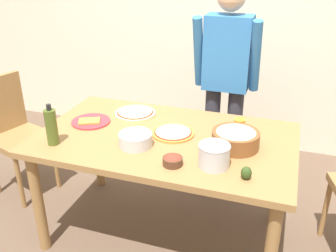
# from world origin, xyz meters

# --- Properties ---
(ground) EXTENTS (8.00, 8.00, 0.00)m
(ground) POSITION_xyz_m (0.00, 0.00, 0.00)
(ground) COLOR brown
(wall_back) EXTENTS (5.60, 0.10, 2.60)m
(wall_back) POSITION_xyz_m (0.00, 1.60, 1.30)
(wall_back) COLOR beige
(wall_back) RESTS_ON ground
(dining_table) EXTENTS (1.60, 0.96, 0.76)m
(dining_table) POSITION_xyz_m (0.00, 0.00, 0.67)
(dining_table) COLOR olive
(dining_table) RESTS_ON ground
(person_cook) EXTENTS (0.49, 0.25, 1.62)m
(person_cook) POSITION_xyz_m (0.23, 0.76, 0.94)
(person_cook) COLOR #2D2D38
(person_cook) RESTS_ON ground
(chair_wooden_left) EXTENTS (0.50, 0.50, 0.95)m
(chair_wooden_left) POSITION_xyz_m (-1.32, 0.15, 0.54)
(chair_wooden_left) COLOR olive
(chair_wooden_left) RESTS_ON ground
(pizza_raw_on_board) EXTENTS (0.29, 0.29, 0.02)m
(pizza_raw_on_board) POSITION_xyz_m (-0.32, 0.27, 0.77)
(pizza_raw_on_board) COLOR beige
(pizza_raw_on_board) RESTS_ON dining_table
(pizza_cooked_on_tray) EXTENTS (0.27, 0.27, 0.02)m
(pizza_cooked_on_tray) POSITION_xyz_m (0.03, 0.05, 0.77)
(pizza_cooked_on_tray) COLOR #C67A33
(pizza_cooked_on_tray) RESTS_ON dining_table
(plate_with_slice) EXTENTS (0.26, 0.26, 0.02)m
(plate_with_slice) POSITION_xyz_m (-0.55, 0.04, 0.77)
(plate_with_slice) COLOR red
(plate_with_slice) RESTS_ON dining_table
(popcorn_bowl) EXTENTS (0.28, 0.28, 0.11)m
(popcorn_bowl) POSITION_xyz_m (0.44, -0.00, 0.82)
(popcorn_bowl) COLOR brown
(popcorn_bowl) RESTS_ON dining_table
(mixing_bowl_steel) EXTENTS (0.20, 0.20, 0.08)m
(mixing_bowl_steel) POSITION_xyz_m (-0.13, -0.17, 0.80)
(mixing_bowl_steel) COLOR #B7B7BC
(mixing_bowl_steel) RESTS_ON dining_table
(small_sauce_bowl) EXTENTS (0.11, 0.11, 0.06)m
(small_sauce_bowl) POSITION_xyz_m (0.15, -0.31, 0.79)
(small_sauce_bowl) COLOR #4C2D1E
(small_sauce_bowl) RESTS_ON dining_table
(olive_oil_bottle) EXTENTS (0.07, 0.07, 0.26)m
(olive_oil_bottle) POSITION_xyz_m (-0.61, -0.31, 0.87)
(olive_oil_bottle) COLOR #47561E
(olive_oil_bottle) RESTS_ON dining_table
(steel_pot) EXTENTS (0.17, 0.17, 0.13)m
(steel_pot) POSITION_xyz_m (0.36, -0.25, 0.83)
(steel_pot) COLOR #B7B7BC
(steel_pot) RESTS_ON dining_table
(cup_orange) EXTENTS (0.07, 0.07, 0.08)m
(cup_orange) POSITION_xyz_m (0.42, 0.22, 0.80)
(cup_orange) COLOR orange
(cup_orange) RESTS_ON dining_table
(avocado) EXTENTS (0.06, 0.06, 0.07)m
(avocado) POSITION_xyz_m (0.55, -0.32, 0.80)
(avocado) COLOR #2D4219
(avocado) RESTS_ON dining_table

